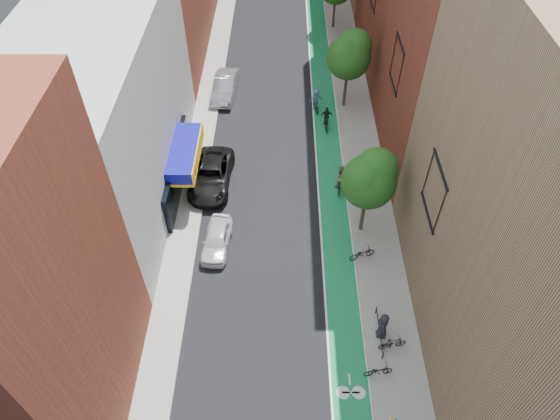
{
  "coord_description": "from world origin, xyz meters",
  "views": [
    {
      "loc": [
        0.48,
        -11.68,
        24.8
      ],
      "look_at": [
        0.31,
        10.35,
        1.5
      ],
      "focal_mm": 32.0,
      "sensor_mm": 36.0,
      "label": 1
    }
  ],
  "objects_px": {
    "cyclist_lane_far": "(316,101)",
    "pedestrian": "(383,326)",
    "parked_car_black": "(211,175)",
    "cyclist_lane_mid": "(326,121)",
    "parked_car_silver": "(225,87)",
    "parked_car_white": "(217,239)",
    "cyclist_lane_near": "(340,180)"
  },
  "relations": [
    {
      "from": "parked_car_white",
      "to": "parked_car_silver",
      "type": "xyz_separation_m",
      "value": [
        -0.93,
        17.08,
        0.16
      ]
    },
    {
      "from": "parked_car_black",
      "to": "pedestrian",
      "type": "height_order",
      "value": "pedestrian"
    },
    {
      "from": "parked_car_silver",
      "to": "cyclist_lane_near",
      "type": "bearing_deg",
      "value": -48.02
    },
    {
      "from": "parked_car_white",
      "to": "parked_car_silver",
      "type": "height_order",
      "value": "parked_car_silver"
    },
    {
      "from": "pedestrian",
      "to": "parked_car_silver",
      "type": "bearing_deg",
      "value": -148.91
    },
    {
      "from": "cyclist_lane_far",
      "to": "cyclist_lane_near",
      "type": "bearing_deg",
      "value": 84.84
    },
    {
      "from": "parked_car_white",
      "to": "pedestrian",
      "type": "height_order",
      "value": "pedestrian"
    },
    {
      "from": "parked_car_white",
      "to": "cyclist_lane_mid",
      "type": "bearing_deg",
      "value": 62.79
    },
    {
      "from": "parked_car_black",
      "to": "cyclist_lane_far",
      "type": "height_order",
      "value": "cyclist_lane_far"
    },
    {
      "from": "parked_car_white",
      "to": "pedestrian",
      "type": "xyz_separation_m",
      "value": [
        9.58,
        -6.32,
        0.4
      ]
    },
    {
      "from": "parked_car_white",
      "to": "pedestrian",
      "type": "bearing_deg",
      "value": -29.05
    },
    {
      "from": "parked_car_silver",
      "to": "cyclist_lane_far",
      "type": "bearing_deg",
      "value": -11.38
    },
    {
      "from": "parked_car_silver",
      "to": "pedestrian",
      "type": "xyz_separation_m",
      "value": [
        10.51,
        -23.4,
        0.25
      ]
    },
    {
      "from": "parked_car_black",
      "to": "parked_car_white",
      "type": "bearing_deg",
      "value": -78.02
    },
    {
      "from": "cyclist_lane_near",
      "to": "pedestrian",
      "type": "bearing_deg",
      "value": 100.65
    },
    {
      "from": "pedestrian",
      "to": "parked_car_white",
      "type": "bearing_deg",
      "value": -116.5
    },
    {
      "from": "parked_car_silver",
      "to": "cyclist_lane_far",
      "type": "distance_m",
      "value": 8.12
    },
    {
      "from": "cyclist_lane_far",
      "to": "pedestrian",
      "type": "relative_size",
      "value": 1.09
    },
    {
      "from": "parked_car_silver",
      "to": "pedestrian",
      "type": "distance_m",
      "value": 25.66
    },
    {
      "from": "parked_car_silver",
      "to": "pedestrian",
      "type": "height_order",
      "value": "pedestrian"
    },
    {
      "from": "parked_car_white",
      "to": "parked_car_silver",
      "type": "bearing_deg",
      "value": 97.47
    },
    {
      "from": "parked_car_white",
      "to": "cyclist_lane_mid",
      "type": "relative_size",
      "value": 2.01
    },
    {
      "from": "cyclist_lane_near",
      "to": "cyclist_lane_mid",
      "type": "relative_size",
      "value": 1.11
    },
    {
      "from": "cyclist_lane_mid",
      "to": "pedestrian",
      "type": "height_order",
      "value": "pedestrian"
    },
    {
      "from": "cyclist_lane_far",
      "to": "parked_car_white",
      "type": "bearing_deg",
      "value": 52.63
    },
    {
      "from": "parked_car_silver",
      "to": "cyclist_lane_far",
      "type": "relative_size",
      "value": 2.5
    },
    {
      "from": "parked_car_black",
      "to": "cyclist_lane_mid",
      "type": "relative_size",
      "value": 2.96
    },
    {
      "from": "parked_car_silver",
      "to": "cyclist_lane_mid",
      "type": "height_order",
      "value": "cyclist_lane_mid"
    },
    {
      "from": "parked_car_silver",
      "to": "cyclist_lane_near",
      "type": "height_order",
      "value": "cyclist_lane_near"
    },
    {
      "from": "cyclist_lane_near",
      "to": "cyclist_lane_mid",
      "type": "xyz_separation_m",
      "value": [
        -0.51,
        7.15,
        -0.19
      ]
    },
    {
      "from": "parked_car_silver",
      "to": "cyclist_lane_mid",
      "type": "bearing_deg",
      "value": -24.24
    },
    {
      "from": "cyclist_lane_near",
      "to": "parked_car_black",
      "type": "bearing_deg",
      "value": -0.19
    }
  ]
}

